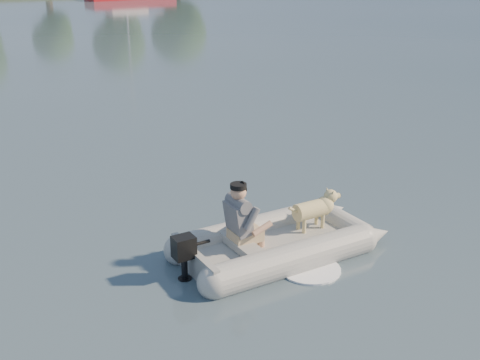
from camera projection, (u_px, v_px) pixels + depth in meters
water at (285, 280)px, 7.76m from camera, size 160.00×160.00×0.00m
dinghy at (280, 218)px, 8.32m from camera, size 3.98×2.48×1.24m
man at (240, 215)px, 8.00m from camera, size 0.65×0.56×0.95m
dog at (311, 213)px, 8.65m from camera, size 0.83×0.30×0.55m
outboard_motor at (184, 260)px, 7.71m from camera, size 0.37×0.26×0.70m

